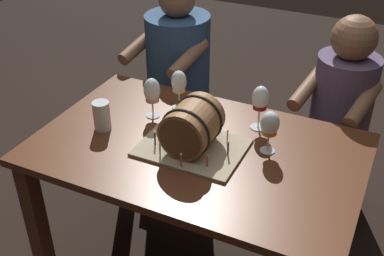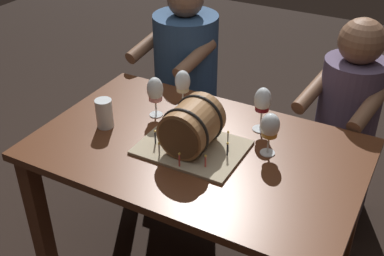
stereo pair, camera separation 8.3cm
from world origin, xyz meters
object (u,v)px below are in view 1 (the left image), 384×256
Objects in this scene: wine_glass_amber at (270,125)px; person_seated_left at (178,89)px; wine_glass_white at (179,83)px; wine_glass_rose at (152,92)px; wine_glass_red at (260,100)px; barrel_cake at (192,129)px; person_seated_right at (336,133)px; dining_table at (197,168)px; beer_pint at (102,117)px.

person_seated_left is (-0.73, 0.64, -0.31)m from wine_glass_amber.
wine_glass_white is 0.14m from wine_glass_rose.
wine_glass_white is 0.99× the size of wine_glass_rose.
wine_glass_red reaches higher than wine_glass_rose.
wine_glass_amber is at bearing -59.13° from wine_glass_red.
wine_glass_white is 0.39m from wine_glass_red.
barrel_cake is 0.37× the size of person_seated_right.
person_seated_right is (0.46, 0.73, -0.12)m from dining_table.
barrel_cake is 0.42m from beer_pint.
wine_glass_white is at bearing -62.30° from person_seated_left.
person_seated_left reaches higher than person_seated_right.
barrel_cake is 0.95m from person_seated_right.
wine_glass_red is (0.39, -0.01, 0.01)m from wine_glass_white.
wine_glass_amber is at bearing 11.68° from beer_pint.
dining_table is at bearing -25.21° from wine_glass_rose.
dining_table is 0.86m from person_seated_left.
wine_glass_rose is at bearing -73.48° from person_seated_left.
beer_pint is (-0.61, -0.30, -0.08)m from wine_glass_red.
wine_glass_amber is (0.27, 0.09, 0.24)m from dining_table.
wine_glass_red reaches higher than dining_table.
person_seated_right reaches higher than wine_glass_rose.
beer_pint is (-0.43, -0.05, 0.18)m from dining_table.
person_seated_right is at bearing 38.61° from wine_glass_rose.
person_seated_right is (0.74, 0.59, -0.36)m from wine_glass_rose.
dining_table is 0.40m from wine_glass_red.
wine_glass_red reaches higher than wine_glass_white.
beer_pint is at bearing -176.09° from barrel_cake.
dining_table is 7.15× the size of wine_glass_white.
person_seated_left is at bearing 92.31° from beer_pint.
wine_glass_rose reaches higher than wine_glass_white.
wine_glass_rose is (-0.28, 0.13, 0.24)m from dining_table.
wine_glass_rose is 1.03× the size of wine_glass_amber.
barrel_cake is 0.32m from wine_glass_rose.
wine_glass_red is at bearing 120.87° from wine_glass_amber.
wine_glass_rose is at bearing 175.60° from wine_glass_amber.
person_seated_right is at bearing 73.64° from wine_glass_amber.
wine_glass_white reaches higher than dining_table.
wine_glass_amber is at bearing -18.67° from wine_glass_white.
wine_glass_red is at bearing 53.72° from dining_table.
wine_glass_rose reaches higher than dining_table.
person_seated_left reaches higher than beer_pint.
wine_glass_white is 0.51m from wine_glass_amber.
wine_glass_white is 0.93× the size of wine_glass_red.
wine_glass_red is (0.18, 0.25, 0.25)m from dining_table.
person_seated_right reaches higher than wine_glass_white.
wine_glass_red is 1.10× the size of wine_glass_amber.
person_seated_left is (-0.46, 0.73, -0.07)m from dining_table.
person_seated_right is (0.19, 0.64, -0.36)m from wine_glass_amber.
person_seated_right is at bearing 57.96° from barrel_cake.
barrel_cake is 3.23× the size of beer_pint.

